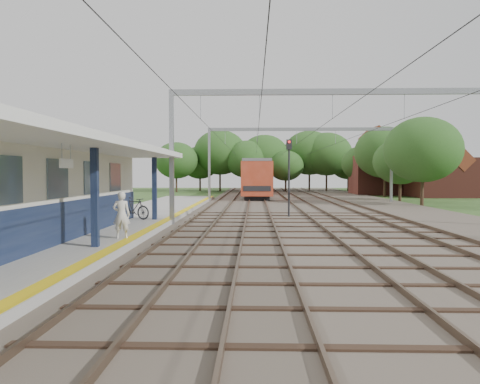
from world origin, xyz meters
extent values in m
plane|color=#2D4C1E|center=(0.00, 0.00, 0.00)|extent=(160.00, 160.00, 0.00)
cube|color=#473D33|center=(4.00, 30.00, 0.05)|extent=(18.00, 90.00, 0.10)
cube|color=gray|center=(-7.50, 14.00, 0.17)|extent=(5.00, 52.00, 0.35)
cube|color=yellow|center=(-5.25, 14.00, 0.35)|extent=(0.45, 52.00, 0.01)
cube|color=beige|center=(-8.90, 7.00, 2.05)|extent=(3.20, 18.00, 3.40)
cube|color=#121C39|center=(-7.28, 7.00, 1.05)|extent=(0.06, 18.00, 1.40)
cube|color=slate|center=(-7.27, 7.00, 2.55)|extent=(0.05, 16.00, 1.30)
cube|color=#121C39|center=(-5.90, 6.00, 1.95)|extent=(0.22, 0.22, 3.20)
cube|color=#121C39|center=(-5.90, 15.00, 1.95)|extent=(0.22, 0.22, 3.20)
cube|color=silver|center=(-7.80, 6.00, 3.67)|extent=(6.40, 20.00, 0.24)
cube|color=white|center=(-6.00, 4.00, 3.00)|extent=(0.06, 0.85, 0.26)
cube|color=brown|center=(-4.22, 30.00, 0.17)|extent=(0.07, 88.00, 0.15)
cube|color=brown|center=(-2.78, 30.00, 0.17)|extent=(0.07, 88.00, 0.15)
cube|color=brown|center=(-1.22, 30.00, 0.17)|extent=(0.07, 88.00, 0.15)
cube|color=brown|center=(0.22, 30.00, 0.17)|extent=(0.07, 88.00, 0.15)
cube|color=brown|center=(2.48, 30.00, 0.17)|extent=(0.07, 88.00, 0.15)
cube|color=brown|center=(3.92, 30.00, 0.17)|extent=(0.07, 88.00, 0.15)
cube|color=brown|center=(6.08, 30.00, 0.17)|extent=(0.07, 88.00, 0.15)
cube|color=brown|center=(7.52, 30.00, 0.17)|extent=(0.07, 88.00, 0.15)
cube|color=gray|center=(-5.00, 15.00, 3.50)|extent=(0.22, 0.22, 7.00)
cube|color=gray|center=(3.50, 15.00, 6.85)|extent=(17.00, 0.20, 0.30)
cube|color=gray|center=(-5.00, 35.00, 3.50)|extent=(0.22, 0.22, 7.00)
cube|color=gray|center=(12.00, 35.00, 3.50)|extent=(0.22, 0.22, 7.00)
cube|color=gray|center=(3.50, 35.00, 6.85)|extent=(17.00, 0.20, 0.30)
cylinder|color=black|center=(-3.50, 30.00, 5.50)|extent=(0.02, 88.00, 0.02)
cylinder|color=black|center=(-0.50, 30.00, 5.50)|extent=(0.02, 88.00, 0.02)
cylinder|color=black|center=(3.20, 30.00, 5.50)|extent=(0.02, 88.00, 0.02)
cylinder|color=black|center=(6.80, 30.00, 5.50)|extent=(0.02, 88.00, 0.02)
cylinder|color=#382619|center=(-10.00, 61.00, 1.44)|extent=(0.28, 0.28, 2.88)
ellipsoid|color=#264E1B|center=(-10.00, 61.00, 4.96)|extent=(6.72, 6.72, 5.76)
cylinder|color=#382619|center=(-4.00, 63.00, 1.26)|extent=(0.28, 0.28, 2.52)
ellipsoid|color=#264E1B|center=(-4.00, 63.00, 4.34)|extent=(5.88, 5.88, 5.04)
cylinder|color=#382619|center=(2.00, 60.00, 1.62)|extent=(0.28, 0.28, 3.24)
ellipsoid|color=#264E1B|center=(2.00, 60.00, 5.58)|extent=(7.56, 7.56, 6.48)
cylinder|color=#382619|center=(8.00, 62.00, 1.35)|extent=(0.28, 0.28, 2.70)
ellipsoid|color=#264E1B|center=(8.00, 62.00, 4.65)|extent=(6.30, 6.30, 5.40)
cylinder|color=#382619|center=(14.50, 38.00, 1.26)|extent=(0.28, 0.28, 2.52)
ellipsoid|color=#264E1B|center=(14.50, 38.00, 4.34)|extent=(5.88, 5.88, 5.04)
cylinder|color=#382619|center=(15.00, 54.00, 1.44)|extent=(0.28, 0.28, 2.88)
ellipsoid|color=#264E1B|center=(15.00, 54.00, 4.96)|extent=(6.72, 6.72, 5.76)
cube|color=brown|center=(21.00, 46.00, 2.25)|extent=(7.00, 6.00, 4.50)
cube|color=maroon|center=(21.00, 46.00, 5.40)|extent=(4.99, 6.12, 4.99)
cube|color=brown|center=(16.00, 52.00, 2.50)|extent=(8.00, 6.00, 5.00)
cube|color=maroon|center=(16.00, 52.00, 5.90)|extent=(5.52, 6.12, 5.52)
imported|color=silver|center=(-5.60, 7.95, 1.21)|extent=(0.68, 0.50, 1.72)
imported|color=black|center=(-6.98, 15.00, 0.92)|extent=(1.95, 1.24, 1.14)
cube|color=black|center=(-0.50, 44.77, 0.32)|extent=(2.46, 17.55, 0.44)
cube|color=#A63219|center=(-0.50, 44.77, 2.23)|extent=(3.07, 19.07, 3.36)
cube|color=black|center=(-0.50, 44.77, 2.59)|extent=(3.11, 17.55, 0.95)
cube|color=slate|center=(-0.50, 44.77, 4.03)|extent=(2.83, 19.07, 0.28)
cube|color=black|center=(-0.50, 64.45, 0.32)|extent=(2.46, 17.55, 0.44)
cube|color=#A63219|center=(-0.50, 64.45, 2.23)|extent=(3.07, 19.07, 3.36)
cube|color=black|center=(-0.50, 64.45, 2.59)|extent=(3.11, 17.55, 0.95)
cube|color=slate|center=(-0.50, 64.45, 4.03)|extent=(2.83, 19.07, 0.28)
cylinder|color=black|center=(1.35, 19.55, 2.19)|extent=(0.12, 0.12, 4.38)
cube|color=black|center=(1.35, 19.55, 4.48)|extent=(0.33, 0.20, 0.60)
sphere|color=red|center=(1.35, 19.45, 4.63)|extent=(0.15, 0.15, 0.15)
camera|label=1|loc=(-0.75, -8.91, 2.72)|focal=35.00mm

